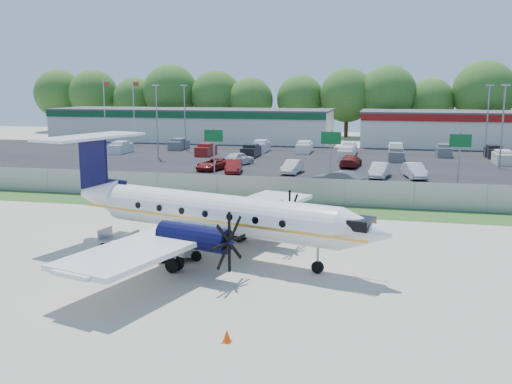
% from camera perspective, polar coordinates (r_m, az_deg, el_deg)
% --- Properties ---
extents(ground, '(170.00, 170.00, 0.00)m').
position_cam_1_polar(ground, '(30.73, -2.54, -6.22)').
color(ground, '#B8AE9B').
rests_on(ground, ground).
extents(grass_verge, '(170.00, 4.00, 0.02)m').
position_cam_1_polar(grass_verge, '(42.05, 1.84, -1.62)').
color(grass_verge, '#2D561E').
rests_on(grass_verge, ground).
extents(access_road, '(170.00, 8.00, 0.02)m').
position_cam_1_polar(access_road, '(48.81, 3.44, 0.07)').
color(access_road, black).
rests_on(access_road, ground).
extents(parking_lot, '(170.00, 32.00, 0.02)m').
position_cam_1_polar(parking_lot, '(69.36, 6.36, 3.13)').
color(parking_lot, black).
rests_on(parking_lot, ground).
extents(perimeter_fence, '(120.00, 0.06, 1.99)m').
position_cam_1_polar(perimeter_fence, '(43.79, 2.36, 0.19)').
color(perimeter_fence, gray).
rests_on(perimeter_fence, ground).
extents(building_west, '(46.40, 12.40, 5.24)m').
position_cam_1_polar(building_west, '(96.00, -6.48, 6.73)').
color(building_west, silver).
rests_on(building_west, ground).
extents(sign_left, '(1.80, 0.26, 5.00)m').
position_cam_1_polar(sign_left, '(53.92, -4.25, 4.92)').
color(sign_left, gray).
rests_on(sign_left, ground).
extents(sign_mid, '(1.80, 0.26, 5.00)m').
position_cam_1_polar(sign_mid, '(51.75, 7.50, 4.62)').
color(sign_mid, gray).
rests_on(sign_mid, ground).
extents(sign_right, '(1.80, 0.26, 5.00)m').
position_cam_1_polar(sign_right, '(51.87, 19.72, 4.11)').
color(sign_right, gray).
rests_on(sign_right, ground).
extents(flagpole_west, '(1.06, 0.12, 10.00)m').
position_cam_1_polar(flagpole_west, '(94.24, -14.88, 8.22)').
color(flagpole_west, white).
rests_on(flagpole_west, ground).
extents(flagpole_east, '(1.06, 0.12, 10.00)m').
position_cam_1_polar(flagpole_east, '(92.01, -12.09, 8.29)').
color(flagpole_east, white).
rests_on(flagpole_east, ground).
extents(light_pole_nw, '(0.90, 0.35, 9.09)m').
position_cam_1_polar(light_pole_nw, '(72.08, -9.88, 7.49)').
color(light_pole_nw, gray).
rests_on(light_pole_nw, ground).
extents(light_pole_ne, '(0.90, 0.35, 9.09)m').
position_cam_1_polar(light_pole_ne, '(67.52, 23.46, 6.59)').
color(light_pole_ne, gray).
rests_on(light_pole_ne, ground).
extents(light_pole_sw, '(0.90, 0.35, 9.09)m').
position_cam_1_polar(light_pole_sw, '(81.37, -7.14, 7.89)').
color(light_pole_sw, gray).
rests_on(light_pole_sw, ground).
extents(light_pole_se, '(0.90, 0.35, 9.09)m').
position_cam_1_polar(light_pole_se, '(77.37, 22.16, 7.07)').
color(light_pole_se, gray).
rests_on(light_pole_se, ground).
extents(tree_line, '(112.00, 6.00, 14.00)m').
position_cam_1_polar(tree_line, '(103.03, 8.60, 5.47)').
color(tree_line, '#305E1B').
rests_on(tree_line, ground).
extents(aircraft, '(19.70, 19.24, 6.02)m').
position_cam_1_polar(aircraft, '(29.97, -4.47, -2.07)').
color(aircraft, white).
rests_on(aircraft, ground).
extents(pushback_tug, '(2.66, 2.38, 1.23)m').
position_cam_1_polar(pushback_tug, '(30.13, -7.50, -5.48)').
color(pushback_tug, white).
rests_on(pushback_tug, ground).
extents(baggage_cart_near, '(2.16, 1.73, 0.99)m').
position_cam_1_polar(baggage_cart_near, '(30.00, -7.86, -5.81)').
color(baggage_cart_near, gray).
rests_on(baggage_cart_near, ground).
extents(baggage_cart_far, '(2.19, 1.58, 1.04)m').
position_cam_1_polar(baggage_cart_far, '(32.53, -13.55, -4.67)').
color(baggage_cart_far, gray).
rests_on(baggage_cart_far, ground).
extents(cone_nose, '(0.42, 0.42, 0.60)m').
position_cam_1_polar(cone_nose, '(32.09, 7.12, -5.04)').
color(cone_nose, '#FF4808').
rests_on(cone_nose, ground).
extents(cone_port_wing, '(0.33, 0.33, 0.47)m').
position_cam_1_polar(cone_port_wing, '(20.63, -2.94, -14.19)').
color(cone_port_wing, '#FF4808').
rests_on(cone_port_wing, ground).
extents(cone_starboard_wing, '(0.43, 0.43, 0.61)m').
position_cam_1_polar(cone_starboard_wing, '(41.50, -7.21, -1.47)').
color(cone_starboard_wing, '#FF4808').
rests_on(cone_starboard_wing, ground).
extents(road_car_west, '(4.30, 2.26, 1.40)m').
position_cam_1_polar(road_car_west, '(55.05, -19.08, 0.69)').
color(road_car_west, '#595B5E').
rests_on(road_car_west, ground).
extents(road_car_mid, '(5.08, 3.26, 1.58)m').
position_cam_1_polar(road_car_mid, '(50.61, 8.14, 0.34)').
color(road_car_mid, '#595B5E').
rests_on(road_car_mid, ground).
extents(parked_car_a, '(3.21, 5.00, 1.28)m').
position_cam_1_polar(parked_car_a, '(61.39, -4.34, 2.20)').
color(parked_car_a, maroon).
rests_on(parked_car_a, ground).
extents(parked_car_b, '(2.19, 4.45, 1.40)m').
position_cam_1_polar(parked_car_b, '(59.26, -2.24, 1.92)').
color(parked_car_b, maroon).
rests_on(parked_car_b, ground).
extents(parked_car_c, '(1.95, 4.36, 1.39)m').
position_cam_1_polar(parked_car_c, '(59.00, 3.66, 1.87)').
color(parked_car_c, beige).
rests_on(parked_car_c, ground).
extents(parked_car_d, '(2.18, 4.63, 1.47)m').
position_cam_1_polar(parked_car_d, '(57.52, 12.22, 1.43)').
color(parked_car_d, silver).
rests_on(parked_car_d, ground).
extents(parked_car_e, '(2.55, 4.74, 1.48)m').
position_cam_1_polar(parked_car_e, '(57.96, 15.51, 1.35)').
color(parked_car_e, silver).
rests_on(parked_car_e, ground).
extents(parked_car_f, '(3.22, 4.81, 1.52)m').
position_cam_1_polar(parked_car_f, '(65.23, -1.74, 2.71)').
color(parked_car_f, silver).
rests_on(parked_car_f, ground).
extents(parked_car_g, '(2.45, 4.99, 1.40)m').
position_cam_1_polar(parked_car_g, '(64.42, 9.44, 2.48)').
color(parked_car_g, maroon).
rests_on(parked_car_g, ground).
extents(far_parking_rows, '(56.00, 10.00, 1.60)m').
position_cam_1_polar(far_parking_rows, '(74.30, 6.81, 3.60)').
color(far_parking_rows, gray).
rests_on(far_parking_rows, ground).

